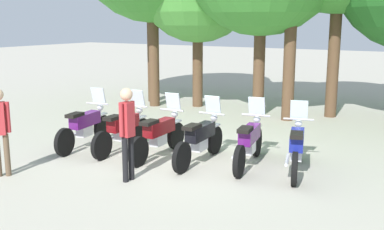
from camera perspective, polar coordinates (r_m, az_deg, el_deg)
ground_plane at (r=10.21m, az=-1.44°, el=-5.44°), size 80.00×80.00×0.00m
motorcycle_0 at (r=11.33m, az=-13.09°, el=-1.33°), size 0.63×2.18×1.37m
motorcycle_1 at (r=10.83m, az=-8.50°, el=-1.74°), size 0.62×2.19×1.37m
motorcycle_2 at (r=10.27m, az=-4.09°, el=-2.38°), size 0.62×2.19×1.37m
motorcycle_3 at (r=9.84m, az=1.02°, el=-2.97°), size 0.62×2.19×1.37m
motorcycle_4 at (r=9.71m, az=7.10°, el=-3.26°), size 0.66×2.17×1.37m
motorcycle_5 at (r=9.46m, az=12.81°, el=-3.88°), size 0.82×2.13×1.37m
person_0 at (r=9.59m, az=-22.69°, el=-1.20°), size 0.35×0.33×1.73m
person_1 at (r=8.67m, az=-8.02°, el=-1.43°), size 0.25×0.40×1.78m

